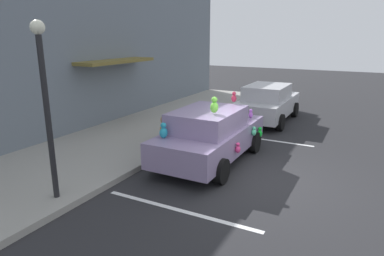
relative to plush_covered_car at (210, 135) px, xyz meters
The scene contains 9 objects.
ground_plane 1.95m from the plush_covered_car, 111.23° to the right, with size 60.00×60.00×0.00m, color #262628.
sidewalk 3.48m from the plush_covered_car, 100.94° to the left, with size 24.00×4.00×0.15m, color gray.
storefront_building 6.02m from the plush_covered_car, 96.44° to the left, with size 24.00×1.25×6.40m.
parking_stripe_front 2.98m from the plush_covered_car, 13.30° to the right, with size 0.12×3.60×0.01m, color silver.
parking_stripe_rear 3.07m from the plush_covered_car, 167.14° to the right, with size 0.12×3.60×0.01m, color silver.
plush_covered_car is the anchor object (origin of this frame).
parked_sedan_behind 5.45m from the plush_covered_car, ahead, with size 4.17×1.96×1.54m.
teddy_bear_on_sidewalk 2.22m from the plush_covered_car, 67.49° to the left, with size 0.43×0.36×0.82m.
street_lamp_post 4.56m from the plush_covered_car, 154.47° to the left, with size 0.28×0.28×3.65m.
Camera 1 is at (-7.75, -2.21, 3.51)m, focal length 31.87 mm.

